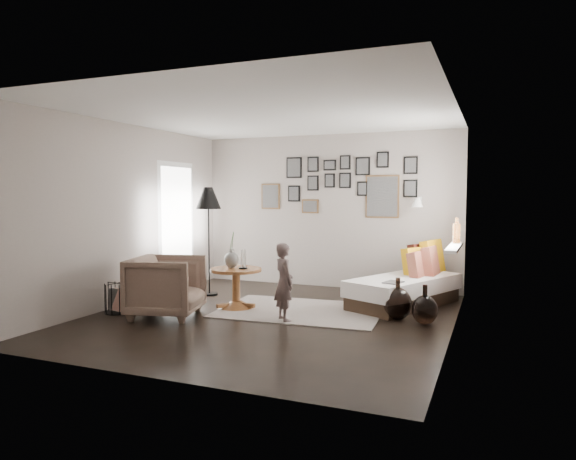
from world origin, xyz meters
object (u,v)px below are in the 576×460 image
at_px(demijohn_small, 425,310).
at_px(child, 284,282).
at_px(pedestal_table, 236,290).
at_px(demijohn_large, 398,304).
at_px(vase, 231,257).
at_px(armchair, 167,286).
at_px(daybed, 405,285).
at_px(magazine_basket, 117,298).
at_px(floor_lamp, 208,202).

height_order(demijohn_small, child, child).
xyz_separation_m(pedestal_table, demijohn_small, (2.56, 0.06, -0.08)).
relative_size(demijohn_large, demijohn_small, 1.10).
relative_size(vase, armchair, 0.59).
distance_m(daybed, magazine_basket, 4.01).
relative_size(pedestal_table, daybed, 0.36).
distance_m(armchair, magazine_basket, 0.77).
bearing_deg(pedestal_table, demijohn_large, 4.64).
xyz_separation_m(vase, magazine_basket, (-1.27, -0.86, -0.52)).
bearing_deg(demijohn_small, magazine_basket, -166.99).
bearing_deg(daybed, armchair, -120.83).
distance_m(daybed, demijohn_large, 0.94).
bearing_deg(child, demijohn_small, -119.85).
bearing_deg(magazine_basket, pedestal_table, 32.02).
bearing_deg(demijohn_large, armchair, -161.34).
height_order(pedestal_table, armchair, armchair).
bearing_deg(magazine_basket, daybed, 29.30).
distance_m(magazine_basket, demijohn_large, 3.70).
height_order(armchair, floor_lamp, floor_lamp).
relative_size(vase, daybed, 0.26).
xyz_separation_m(pedestal_table, child, (0.90, -0.42, 0.23)).
distance_m(pedestal_table, floor_lamp, 1.62).
distance_m(magazine_basket, demijohn_small, 4.01).
xyz_separation_m(armchair, floor_lamp, (-0.23, 1.46, 1.07)).
height_order(floor_lamp, demijohn_large, floor_lamp).
distance_m(demijohn_large, child, 1.47).
xyz_separation_m(vase, floor_lamp, (-0.76, 0.67, 0.75)).
distance_m(floor_lamp, child, 2.27).
relative_size(magazine_basket, demijohn_small, 0.82).
xyz_separation_m(demijohn_large, child, (-1.31, -0.60, 0.28)).
bearing_deg(child, vase, 20.02).
relative_size(floor_lamp, child, 1.72).
xyz_separation_m(floor_lamp, child, (1.74, -1.10, -0.97)).
bearing_deg(magazine_basket, demijohn_large, 16.05).
height_order(armchair, demijohn_large, armchair).
distance_m(magazine_basket, child, 2.30).
relative_size(vase, child, 0.52).
xyz_separation_m(daybed, armchair, (-2.75, -1.89, 0.11)).
distance_m(armchair, child, 1.55).
bearing_deg(demijohn_large, daybed, 93.71).
height_order(vase, armchair, vase).
distance_m(pedestal_table, vase, 0.47).
distance_m(demijohn_large, demijohn_small, 0.37).
distance_m(armchair, demijohn_small, 3.28).
distance_m(floor_lamp, demijohn_small, 3.68).
bearing_deg(vase, pedestal_table, -14.04).
height_order(magazine_basket, child, child).
distance_m(floor_lamp, magazine_basket, 2.05).
relative_size(armchair, child, 0.88).
bearing_deg(floor_lamp, vase, -41.17).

